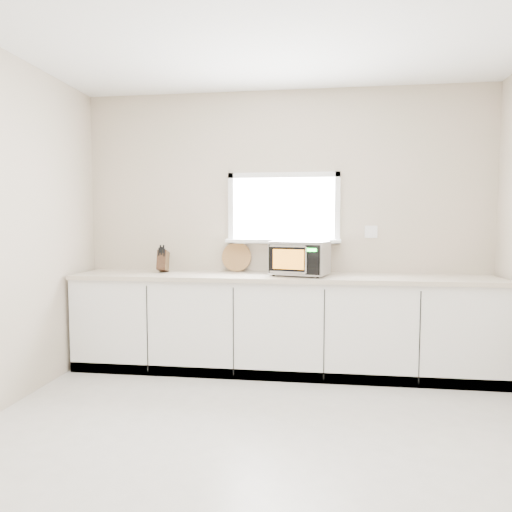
# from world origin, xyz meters

# --- Properties ---
(ground) EXTENTS (4.00, 4.00, 0.00)m
(ground) POSITION_xyz_m (0.00, 0.00, 0.00)
(ground) COLOR beige
(ground) RESTS_ON ground
(back_wall) EXTENTS (4.00, 0.17, 2.70)m
(back_wall) POSITION_xyz_m (0.00, 2.00, 1.36)
(back_wall) COLOR #B3AB8E
(back_wall) RESTS_ON ground
(cabinets) EXTENTS (3.92, 0.60, 0.88)m
(cabinets) POSITION_xyz_m (0.00, 1.70, 0.44)
(cabinets) COLOR white
(cabinets) RESTS_ON ground
(countertop) EXTENTS (3.92, 0.64, 0.04)m
(countertop) POSITION_xyz_m (0.00, 1.69, 0.90)
(countertop) COLOR beige
(countertop) RESTS_ON cabinets
(microwave) EXTENTS (0.57, 0.50, 0.32)m
(microwave) POSITION_xyz_m (0.18, 1.68, 1.09)
(microwave) COLOR black
(microwave) RESTS_ON countertop
(knife_block) EXTENTS (0.10, 0.19, 0.27)m
(knife_block) POSITION_xyz_m (-1.17, 1.78, 1.04)
(knife_block) COLOR #412D17
(knife_block) RESTS_ON countertop
(cutting_board) EXTENTS (0.29, 0.07, 0.29)m
(cutting_board) POSITION_xyz_m (-0.46, 1.94, 1.07)
(cutting_board) COLOR #945F39
(cutting_board) RESTS_ON countertop
(coffee_grinder) EXTENTS (0.14, 0.14, 0.23)m
(coffee_grinder) POSITION_xyz_m (0.26, 1.83, 1.03)
(coffee_grinder) COLOR #B1B3B8
(coffee_grinder) RESTS_ON countertop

